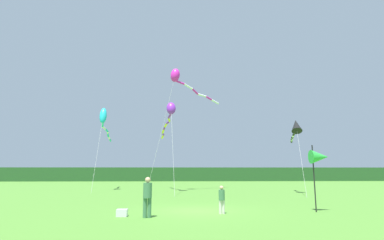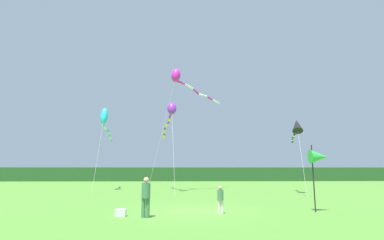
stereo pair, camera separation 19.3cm
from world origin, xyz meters
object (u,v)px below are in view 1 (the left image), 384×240
Objects in this scene: person_child at (222,198)px; kite_purple at (170,113)px; person_adult at (147,195)px; kite_black at (296,127)px; kite_magenta at (179,78)px; banner_flag_pole at (319,157)px; cooler_box at (122,213)px; kite_cyan at (104,120)px.

person_child is 0.12× the size of kite_purple.
person_adult is 0.25× the size of kite_black.
kite_black is (12.01, 13.32, 5.00)m from person_adult.
kite_magenta is at bearing 38.30° from kite_purple.
person_child is 0.39× the size of banner_flag_pole.
cooler_box is 0.05× the size of kite_cyan.
cooler_box is 19.31m from kite_black.
kite_black is at bearing -18.29° from kite_magenta.
kite_cyan is at bearing 164.12° from kite_black.
person_adult is at bearing -70.23° from kite_cyan.
kite_magenta reaches higher than kite_cyan.
person_child is at bearing -82.34° from kite_magenta.
kite_black is at bearing 73.55° from banner_flag_pole.
kite_cyan is at bearing 160.57° from kite_purple.
person_adult reaches higher than person_child.
kite_black is (13.17, 12.87, 5.82)m from cooler_box.
cooler_box is (-4.59, -0.63, -0.57)m from person_child.
kite_cyan is at bearing 167.44° from kite_magenta.
person_adult is at bearing -162.49° from person_child.
banner_flag_pole is 0.30× the size of kite_purple.
kite_black reaches higher than cooler_box.
person_adult is 19.92m from kite_magenta.
person_child is 0.10× the size of kite_magenta.
kite_magenta is at bearing 81.43° from cooler_box.
banner_flag_pole is 0.48× the size of kite_black.
kite_purple is 1.62× the size of kite_black.
kite_purple is at bearing 88.58° from person_adult.
person_adult is 17.49m from kite_purple.
kite_cyan is 7.53m from kite_purple.
person_child is at bearing -125.02° from kite_black.
person_adult is at bearing -170.08° from banner_flag_pole.
banner_flag_pole reaches higher than person_adult.
kite_cyan is (-15.21, 17.15, 4.71)m from banner_flag_pole.
cooler_box is at bearing -73.07° from kite_cyan.
kite_purple is (-0.91, -0.72, -3.81)m from kite_magenta.
banner_flag_pole is 0.33× the size of kite_cyan.
kite_magenta is at bearing -12.56° from kite_cyan.
banner_flag_pole is 19.13m from kite_magenta.
banner_flag_pole is at bearing -61.01° from kite_purple.
kite_magenta reaches higher than cooler_box.
person_adult is at bearing -132.04° from kite_black.
person_child is at bearing -60.01° from kite_cyan.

